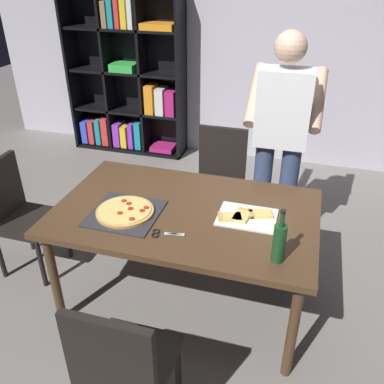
{
  "coord_description": "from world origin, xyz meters",
  "views": [
    {
      "loc": [
        0.66,
        -2.12,
        2.17
      ],
      "look_at": [
        0.0,
        0.15,
        0.8
      ],
      "focal_mm": 38.56,
      "sensor_mm": 36.0,
      "label": 1
    }
  ],
  "objects_px": {
    "person_serving_pizza": "(280,137)",
    "kitchen_scissors": "(162,234)",
    "bookshelf": "(128,78)",
    "wine_bottle": "(279,242)",
    "chair_left_end": "(17,210)",
    "dining_table": "(186,219)",
    "chair_far_side": "(219,174)",
    "pepperoni_pizza_on_tray": "(125,212)",
    "chair_near_camera": "(123,364)"
  },
  "relations": [
    {
      "from": "chair_near_camera",
      "to": "chair_far_side",
      "type": "relative_size",
      "value": 1.0
    },
    {
      "from": "wine_bottle",
      "to": "person_serving_pizza",
      "type": "bearing_deg",
      "value": 96.11
    },
    {
      "from": "dining_table",
      "to": "chair_far_side",
      "type": "relative_size",
      "value": 1.85
    },
    {
      "from": "chair_far_side",
      "to": "chair_left_end",
      "type": "xyz_separation_m",
      "value": [
        -1.32,
        -1.0,
        0.0
      ]
    },
    {
      "from": "pepperoni_pizza_on_tray",
      "to": "wine_bottle",
      "type": "bearing_deg",
      "value": -11.0
    },
    {
      "from": "dining_table",
      "to": "wine_bottle",
      "type": "bearing_deg",
      "value": -28.8
    },
    {
      "from": "bookshelf",
      "to": "person_serving_pizza",
      "type": "height_order",
      "value": "bookshelf"
    },
    {
      "from": "person_serving_pizza",
      "to": "wine_bottle",
      "type": "height_order",
      "value": "person_serving_pizza"
    },
    {
      "from": "person_serving_pizza",
      "to": "pepperoni_pizza_on_tray",
      "type": "bearing_deg",
      "value": -132.22
    },
    {
      "from": "chair_far_side",
      "to": "wine_bottle",
      "type": "xyz_separation_m",
      "value": [
        0.62,
        -1.34,
        0.36
      ]
    },
    {
      "from": "dining_table",
      "to": "bookshelf",
      "type": "xyz_separation_m",
      "value": [
        -1.44,
        2.38,
        0.22
      ]
    },
    {
      "from": "kitchen_scissors",
      "to": "wine_bottle",
      "type": "bearing_deg",
      "value": -4.08
    },
    {
      "from": "dining_table",
      "to": "pepperoni_pizza_on_tray",
      "type": "bearing_deg",
      "value": -156.69
    },
    {
      "from": "chair_near_camera",
      "to": "chair_far_side",
      "type": "xyz_separation_m",
      "value": [
        0.0,
        2.0,
        0.0
      ]
    },
    {
      "from": "chair_far_side",
      "to": "chair_left_end",
      "type": "distance_m",
      "value": 1.66
    },
    {
      "from": "chair_far_side",
      "to": "chair_left_end",
      "type": "height_order",
      "value": "same"
    },
    {
      "from": "chair_left_end",
      "to": "person_serving_pizza",
      "type": "relative_size",
      "value": 0.51
    },
    {
      "from": "chair_left_end",
      "to": "bookshelf",
      "type": "bearing_deg",
      "value": 92.91
    },
    {
      "from": "chair_near_camera",
      "to": "chair_left_end",
      "type": "bearing_deg",
      "value": 142.77
    },
    {
      "from": "person_serving_pizza",
      "to": "kitchen_scissors",
      "type": "relative_size",
      "value": 8.85
    },
    {
      "from": "bookshelf",
      "to": "pepperoni_pizza_on_tray",
      "type": "relative_size",
      "value": 4.6
    },
    {
      "from": "chair_near_camera",
      "to": "chair_left_end",
      "type": "height_order",
      "value": "same"
    },
    {
      "from": "chair_near_camera",
      "to": "wine_bottle",
      "type": "relative_size",
      "value": 2.85
    },
    {
      "from": "chair_left_end",
      "to": "kitchen_scissors",
      "type": "xyz_separation_m",
      "value": [
        1.27,
        -0.29,
        0.24
      ]
    },
    {
      "from": "wine_bottle",
      "to": "kitchen_scissors",
      "type": "xyz_separation_m",
      "value": [
        -0.67,
        0.05,
        -0.11
      ]
    },
    {
      "from": "bookshelf",
      "to": "pepperoni_pizza_on_tray",
      "type": "height_order",
      "value": "bookshelf"
    },
    {
      "from": "dining_table",
      "to": "kitchen_scissors",
      "type": "bearing_deg",
      "value": -99.96
    },
    {
      "from": "bookshelf",
      "to": "wine_bottle",
      "type": "relative_size",
      "value": 6.17
    },
    {
      "from": "chair_near_camera",
      "to": "bookshelf",
      "type": "xyz_separation_m",
      "value": [
        -1.44,
        3.39,
        0.39
      ]
    },
    {
      "from": "pepperoni_pizza_on_tray",
      "to": "kitchen_scissors",
      "type": "relative_size",
      "value": 2.14
    },
    {
      "from": "chair_far_side",
      "to": "person_serving_pizza",
      "type": "bearing_deg",
      "value": -23.93
    },
    {
      "from": "kitchen_scissors",
      "to": "chair_near_camera",
      "type": "bearing_deg",
      "value": -85.88
    },
    {
      "from": "dining_table",
      "to": "kitchen_scissors",
      "type": "height_order",
      "value": "kitchen_scissors"
    },
    {
      "from": "person_serving_pizza",
      "to": "chair_left_end",
      "type": "bearing_deg",
      "value": -156.69
    },
    {
      "from": "pepperoni_pizza_on_tray",
      "to": "wine_bottle",
      "type": "relative_size",
      "value": 1.34
    },
    {
      "from": "pepperoni_pizza_on_tray",
      "to": "kitchen_scissors",
      "type": "bearing_deg",
      "value": -25.13
    },
    {
      "from": "dining_table",
      "to": "pepperoni_pizza_on_tray",
      "type": "height_order",
      "value": "pepperoni_pizza_on_tray"
    },
    {
      "from": "dining_table",
      "to": "chair_left_end",
      "type": "xyz_separation_m",
      "value": [
        -1.32,
        0.0,
        -0.17
      ]
    },
    {
      "from": "chair_near_camera",
      "to": "chair_left_end",
      "type": "xyz_separation_m",
      "value": [
        -1.32,
        1.0,
        0.0
      ]
    },
    {
      "from": "dining_table",
      "to": "wine_bottle",
      "type": "relative_size",
      "value": 5.27
    },
    {
      "from": "bookshelf",
      "to": "pepperoni_pizza_on_tray",
      "type": "xyz_separation_m",
      "value": [
        1.09,
        -2.54,
        -0.13
      ]
    },
    {
      "from": "person_serving_pizza",
      "to": "kitchen_scissors",
      "type": "xyz_separation_m",
      "value": [
        -0.55,
        -1.07,
        -0.24
      ]
    },
    {
      "from": "chair_far_side",
      "to": "bookshelf",
      "type": "height_order",
      "value": "bookshelf"
    },
    {
      "from": "chair_left_end",
      "to": "bookshelf",
      "type": "relative_size",
      "value": 0.46
    },
    {
      "from": "chair_left_end",
      "to": "person_serving_pizza",
      "type": "bearing_deg",
      "value": 23.31
    },
    {
      "from": "chair_near_camera",
      "to": "person_serving_pizza",
      "type": "distance_m",
      "value": 1.91
    },
    {
      "from": "dining_table",
      "to": "chair_far_side",
      "type": "bearing_deg",
      "value": 90.0
    },
    {
      "from": "chair_near_camera",
      "to": "bookshelf",
      "type": "distance_m",
      "value": 3.7
    },
    {
      "from": "chair_near_camera",
      "to": "wine_bottle",
      "type": "bearing_deg",
      "value": 47.11
    },
    {
      "from": "bookshelf",
      "to": "wine_bottle",
      "type": "distance_m",
      "value": 3.41
    }
  ]
}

